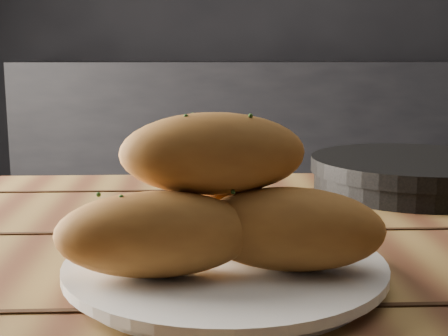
{
  "coord_description": "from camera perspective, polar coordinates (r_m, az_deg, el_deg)",
  "views": [
    {
      "loc": [
        -0.62,
        -1.2,
        0.93
      ],
      "look_at": [
        -0.6,
        -0.7,
        0.84
      ],
      "focal_mm": 50.0,
      "sensor_mm": 36.0,
      "label": 1
    }
  ],
  "objects": [
    {
      "name": "skillet",
      "position": [
        0.88,
        17.08,
        -0.46
      ],
      "size": [
        0.41,
        0.28,
        0.05
      ],
      "color": "black",
      "rests_on": "table"
    },
    {
      "name": "plate",
      "position": [
        0.51,
        0.1,
        -9.27
      ],
      "size": [
        0.26,
        0.26,
        0.02
      ],
      "color": "white",
      "rests_on": "table"
    },
    {
      "name": "counter",
      "position": [
        3.0,
        9.39,
        0.97
      ],
      "size": [
        2.8,
        0.6,
        0.9
      ],
      "primitive_type": "cube",
      "color": "black",
      "rests_on": "ground"
    },
    {
      "name": "bread_rolls",
      "position": [
        0.49,
        -0.49,
        -3.44
      ],
      "size": [
        0.26,
        0.2,
        0.12
      ],
      "color": "#A26A2D",
      "rests_on": "plate"
    }
  ]
}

